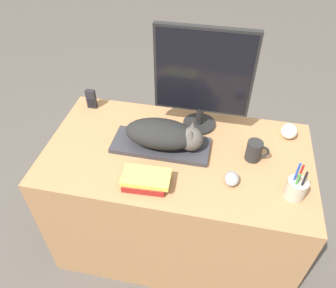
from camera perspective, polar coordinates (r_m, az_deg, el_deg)
The scene contains 10 objects.
desk at distance 1.86m, azimuth 1.39°, elevation -9.82°, with size 1.28×0.69×0.76m.
keyboard at distance 1.59m, azimuth -1.26°, elevation -0.24°, with size 0.47×0.18×0.02m.
cat at distance 1.54m, azimuth -0.36°, elevation 1.66°, with size 0.37×0.18×0.13m.
monitor at distance 1.56m, azimuth 6.14°, elevation 11.73°, with size 0.46×0.17×0.53m.
computer_mouse at distance 1.46m, azimuth 11.05°, elevation -5.94°, with size 0.06×0.08×0.04m.
coffee_mug at distance 1.56m, azimuth 14.85°, elevation -1.14°, with size 0.11×0.07×0.10m.
pen_cup at distance 1.46m, azimuth 21.41°, elevation -7.17°, with size 0.08×0.08×0.19m.
baseball at distance 1.74m, azimuth 20.33°, elevation 2.10°, with size 0.08×0.08×0.08m.
phone at distance 1.87m, azimuth -13.22°, elevation 7.63°, with size 0.05×0.03×0.11m.
book_stack at distance 1.43m, azimuth -3.88°, elevation -6.12°, with size 0.21×0.15×0.06m.
Camera 1 is at (0.18, -0.76, 1.86)m, focal length 35.00 mm.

